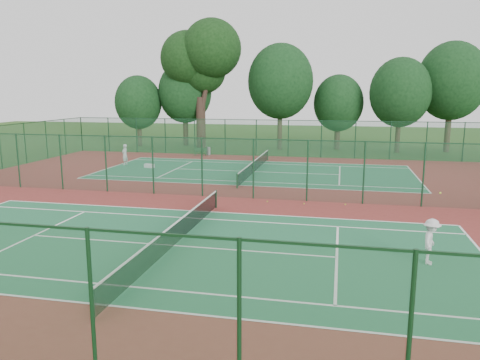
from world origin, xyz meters
name	(u,v)px	position (x,y,z in m)	size (l,w,h in m)	color
ground	(228,197)	(0.00, 0.00, 0.00)	(120.00, 120.00, 0.00)	#284D18
red_pad	(228,197)	(0.00, 0.00, 0.01)	(40.00, 36.00, 0.01)	maroon
court_near	(175,246)	(0.00, -9.00, 0.01)	(23.77, 10.97, 0.01)	#20653F
court_far	(255,172)	(0.00, 9.00, 0.01)	(23.77, 10.97, 0.01)	#216941
fence_north	(272,138)	(0.00, 18.00, 1.76)	(40.00, 0.09, 3.50)	#1B5330
fence_south	(26,302)	(0.00, -18.00, 1.76)	(40.00, 0.09, 3.50)	#1A502A
fence_divider	(227,168)	(0.00, 0.00, 1.76)	(40.00, 0.09, 3.50)	#17452D
tennis_net_near	(174,233)	(0.00, -9.00, 0.54)	(0.10, 12.90, 0.97)	#12321D
tennis_net_far	(255,165)	(0.00, 9.00, 0.54)	(0.10, 12.90, 0.97)	#163C1C
player_near	(431,242)	(9.67, -8.97, 0.85)	(1.08, 0.62, 1.67)	silver
player_far	(125,155)	(-11.34, 10.04, 0.90)	(0.64, 0.42, 1.75)	silver
trash_bin	(209,151)	(-6.18, 17.60, 0.39)	(0.43, 0.43, 0.77)	gray
bench	(200,151)	(-6.84, 16.99, 0.42)	(1.34, 0.71, 0.79)	#133818
kit_bag	(149,166)	(-8.76, 9.09, 0.17)	(0.84, 0.31, 0.31)	silver
stray_ball_a	(304,204)	(4.54, -0.81, 0.05)	(0.07, 0.07, 0.07)	#BBD732
stray_ball_b	(345,204)	(6.76, -0.52, 0.05)	(0.08, 0.08, 0.08)	#AEC52D
stray_ball_c	(267,201)	(2.48, -0.72, 0.05)	(0.07, 0.07, 0.07)	#A7C22D
big_tree	(201,57)	(-8.57, 23.51, 9.69)	(8.91, 6.52, 13.69)	#31211B
evergreen_row	(285,149)	(0.50, 24.25, 0.00)	(39.00, 5.00, 12.00)	black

